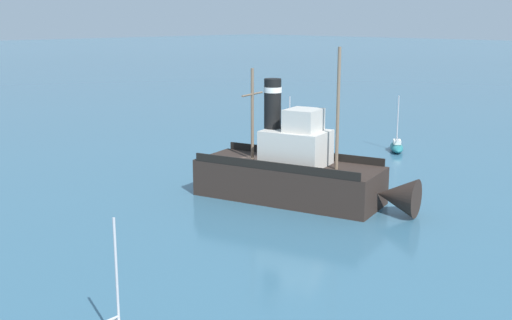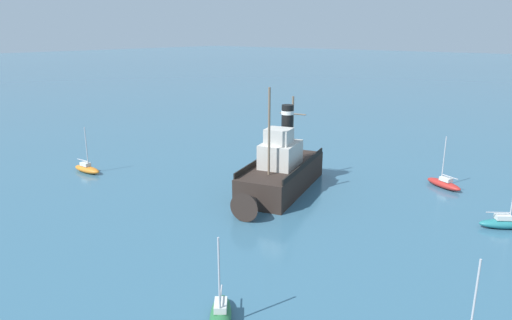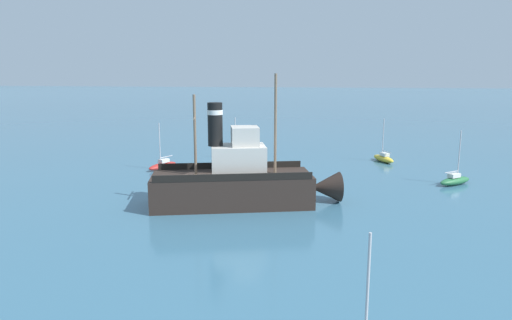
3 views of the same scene
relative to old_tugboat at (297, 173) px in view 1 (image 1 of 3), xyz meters
The scene contains 4 objects.
ground_plane 3.56m from the old_tugboat, 66.51° to the right, with size 600.00×600.00×0.00m, color #38667F.
old_tugboat is the anchor object (origin of this frame).
sailboat_red 15.72m from the old_tugboat, 137.33° to the right, with size 3.92×2.55×4.90m.
sailboat_teal 18.55m from the old_tugboat, 167.30° to the right, with size 3.71×3.15×4.90m.
Camera 1 is at (29.03, 29.13, 11.61)m, focal length 45.00 mm.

